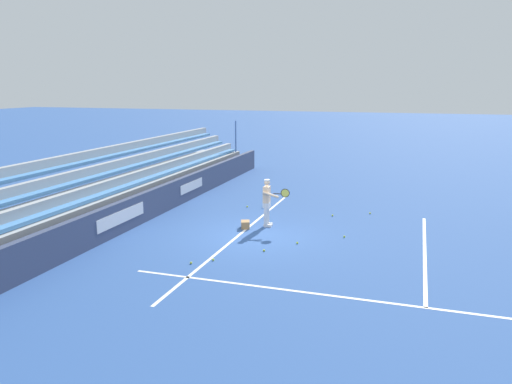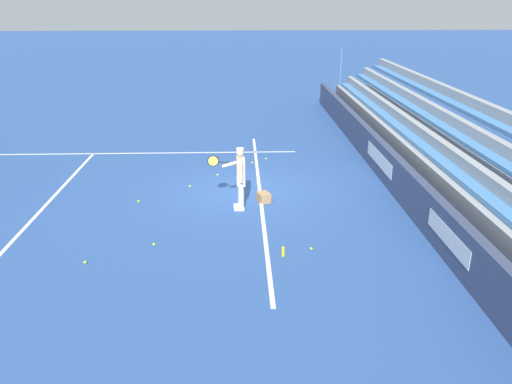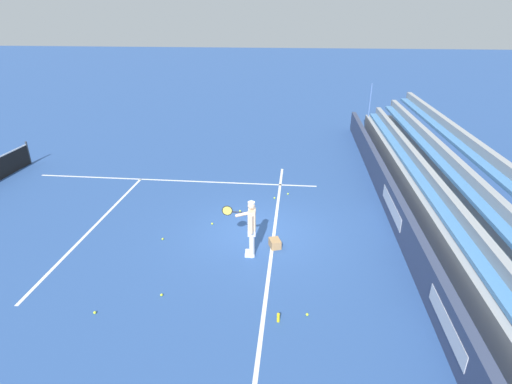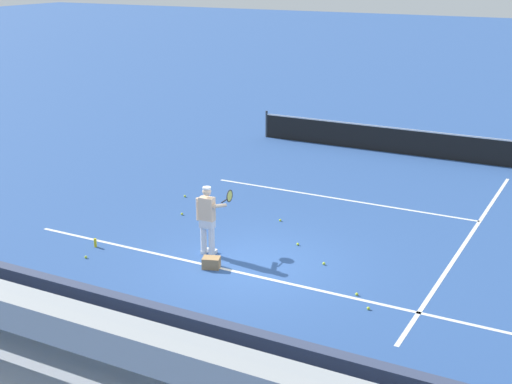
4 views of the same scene
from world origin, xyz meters
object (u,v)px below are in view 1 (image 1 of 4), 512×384
Objects in this scene: ball_box_cardboard at (245,224)px; tennis_ball_toward_net at (213,260)px; tennis_ball_by_box at (247,206)px; tennis_ball_on_baseline at (297,243)px; water_bottle at (264,204)px; tennis_ball_stray_back at (191,263)px; tennis_ball_far_right at (333,215)px; tennis_ball_midcourt at (370,213)px; tennis_ball_far_left at (344,237)px; tennis_ball_near_player at (264,250)px; tennis_player at (267,202)px.

ball_box_cardboard reaches higher than tennis_ball_toward_net.
ball_box_cardboard reaches higher than tennis_ball_by_box.
tennis_ball_by_box is at bearing -169.69° from tennis_ball_toward_net.
water_bottle reaches higher than tennis_ball_on_baseline.
tennis_ball_stray_back is (3.92, -0.27, -0.10)m from ball_box_cardboard.
water_bottle reaches higher than tennis_ball_toward_net.
ball_box_cardboard is 2.50m from tennis_ball_on_baseline.
water_bottle is (-0.60, -2.96, 0.08)m from tennis_ball_far_right.
ball_box_cardboard is 3.74m from tennis_ball_far_right.
tennis_ball_midcourt is at bearing 120.42° from tennis_ball_far_right.
tennis_ball_far_left is (0.05, 3.53, -0.10)m from ball_box_cardboard.
tennis_ball_by_box is 1.00× the size of tennis_ball_far_left.
water_bottle is (-4.41, -2.46, 0.08)m from tennis_ball_on_baseline.
ball_box_cardboard is at bearing -45.86° from tennis_ball_far_right.
tennis_ball_near_player is 2.36m from tennis_ball_stray_back.
tennis_ball_toward_net is 6.54m from tennis_ball_by_box.
tennis_player is at bearing -165.29° from tennis_ball_near_player.
tennis_player is 2.95m from tennis_ball_near_player.
tennis_player is 2.42m from tennis_ball_on_baseline.
ball_box_cardboard is 2.64m from tennis_ball_near_player.
tennis_ball_toward_net and tennis_ball_midcourt have the same top height.
tennis_ball_near_player is at bearing -25.21° from tennis_ball_midcourt.
tennis_ball_stray_back and tennis_ball_far_left have the same top height.
tennis_ball_by_box and tennis_ball_on_baseline have the same top height.
tennis_ball_midcourt is 1.58m from tennis_ball_far_right.
tennis_ball_toward_net is 6.72m from water_bottle.
tennis_ball_by_box is (-2.95, -0.94, -0.10)m from ball_box_cardboard.
tennis_ball_midcourt is 1.00× the size of tennis_ball_on_baseline.
tennis_ball_toward_net is (3.97, -0.44, -0.86)m from tennis_player.
tennis_ball_on_baseline is 5.05m from water_bottle.
tennis_ball_toward_net is at bearing -28.98° from tennis_ball_midcourt.
tennis_ball_near_player is 1.70m from tennis_ball_toward_net.
tennis_ball_by_box is 0.72m from water_bottle.
tennis_ball_toward_net is 1.00× the size of tennis_ball_on_baseline.
water_bottle reaches higher than tennis_ball_near_player.
tennis_ball_far_left is 1.00× the size of tennis_ball_on_baseline.
tennis_player is 4.59m from tennis_ball_stray_back.
tennis_ball_far_left is at bearing 89.16° from ball_box_cardboard.
water_bottle is (-6.70, -0.50, 0.08)m from tennis_ball_toward_net.
tennis_ball_by_box and tennis_ball_far_left have the same top height.
tennis_ball_far_left and tennis_ball_far_right have the same top height.
ball_box_cardboard is (0.49, -0.67, -0.76)m from tennis_player.
ball_box_cardboard is at bearing -118.73° from tennis_ball_on_baseline.
tennis_player reaches higher than ball_box_cardboard.
tennis_ball_on_baseline is (-2.73, 2.46, 0.00)m from tennis_ball_stray_back.
tennis_player is at bearing 167.91° from tennis_ball_stray_back.
tennis_ball_by_box is 5.38m from tennis_ball_far_left.
tennis_ball_stray_back is 1.00× the size of tennis_ball_on_baseline.
water_bottle is (-3.21, -0.28, -0.02)m from ball_box_cardboard.
tennis_ball_by_box is 5.19m from tennis_ball_on_baseline.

